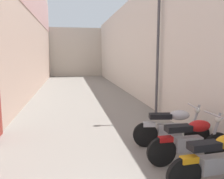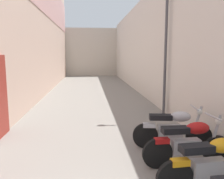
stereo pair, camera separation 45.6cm
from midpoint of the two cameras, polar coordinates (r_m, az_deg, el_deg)
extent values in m
plane|color=gray|center=(10.98, -7.65, -3.22)|extent=(40.04, 40.04, 0.00)
cube|color=beige|center=(13.08, -21.44, 15.55)|extent=(0.40, 24.04, 7.90)
cube|color=beige|center=(13.17, 4.32, 10.12)|extent=(0.40, 24.04, 5.19)
cube|color=beige|center=(25.77, -9.34, 8.92)|extent=(8.27, 2.00, 4.94)
cylinder|color=black|center=(4.08, 13.82, -19.65)|extent=(0.60, 0.13, 0.60)
cube|color=#9E9EA3|center=(4.31, 20.88, -16.59)|extent=(0.57, 0.25, 0.28)
cube|color=black|center=(4.06, 18.44, -12.87)|extent=(0.54, 0.26, 0.12)
cube|color=orange|center=(4.00, 15.00, -16.13)|extent=(0.29, 0.16, 0.10)
cylinder|color=black|center=(5.42, 21.90, -12.77)|extent=(0.60, 0.10, 0.60)
cylinder|color=black|center=(4.86, 9.19, -14.76)|extent=(0.60, 0.10, 0.60)
cube|color=#9E9EA3|center=(5.04, 15.47, -12.61)|extent=(0.57, 0.22, 0.28)
ellipsoid|color=#AD1414|center=(5.04, 17.97, -8.42)|extent=(0.49, 0.28, 0.24)
cube|color=black|center=(4.83, 13.18, -9.19)|extent=(0.53, 0.24, 0.12)
cylinder|color=#9E9EA3|center=(5.27, 21.48, -9.33)|extent=(0.25, 0.07, 0.77)
cylinder|color=#9E9EA3|center=(5.14, 21.03, -5.70)|extent=(0.06, 0.58, 0.04)
sphere|color=silver|center=(5.23, 22.08, -6.65)|extent=(0.14, 0.14, 0.14)
cube|color=#AD1414|center=(4.79, 10.18, -11.78)|extent=(0.29, 0.15, 0.10)
cylinder|color=black|center=(6.05, 17.84, -10.32)|extent=(0.61, 0.17, 0.60)
cylinder|color=black|center=(5.77, 5.83, -10.90)|extent=(0.61, 0.17, 0.60)
cube|color=#9E9EA3|center=(5.83, 11.54, -9.57)|extent=(0.58, 0.28, 0.28)
ellipsoid|color=#B7B7BC|center=(5.79, 13.88, -6.07)|extent=(0.51, 0.33, 0.24)
cube|color=black|center=(5.69, 9.37, -6.40)|extent=(0.55, 0.29, 0.12)
cylinder|color=#9E9EA3|center=(5.93, 17.35, -7.15)|extent=(0.25, 0.10, 0.77)
cylinder|color=#9E9EA3|center=(5.82, 16.85, -3.86)|extent=(0.12, 0.58, 0.04)
sphere|color=silver|center=(5.89, 17.92, -4.78)|extent=(0.14, 0.14, 0.14)
cube|color=#B7B7BC|center=(5.70, 6.68, -8.40)|extent=(0.30, 0.18, 0.10)
cylinder|color=#47474C|center=(8.75, 9.55, 9.08)|extent=(0.10, 0.10, 4.64)
camera|label=1|loc=(0.23, -92.34, -0.35)|focal=37.71mm
camera|label=2|loc=(0.23, 87.66, 0.35)|focal=37.71mm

